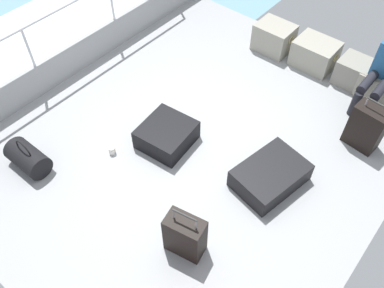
# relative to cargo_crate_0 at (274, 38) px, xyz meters

# --- Properties ---
(ground_plane) EXTENTS (4.40, 5.20, 0.06)m
(ground_plane) POSITION_rel_cargo_crate_0_xyz_m (0.30, -2.11, -0.24)
(ground_plane) COLOR #939699
(gunwale_port) EXTENTS (0.06, 5.20, 0.45)m
(gunwale_port) POSITION_rel_cargo_crate_0_xyz_m (-1.87, -2.11, 0.02)
(gunwale_port) COLOR #939699
(gunwale_port) RESTS_ON ground_plane
(railing_port) EXTENTS (0.04, 4.20, 1.02)m
(railing_port) POSITION_rel_cargo_crate_0_xyz_m (-1.87, -2.11, 0.57)
(railing_port) COLOR silver
(railing_port) RESTS_ON ground_plane
(sea_wake) EXTENTS (12.00, 12.00, 0.01)m
(sea_wake) POSITION_rel_cargo_crate_0_xyz_m (-3.30, -2.11, -0.55)
(sea_wake) COLOR #6B99A8
(sea_wake) RESTS_ON ground_plane
(cargo_crate_0) EXTENTS (0.56, 0.43, 0.41)m
(cargo_crate_0) POSITION_rel_cargo_crate_0_xyz_m (0.00, 0.00, 0.00)
(cargo_crate_0) COLOR gray
(cargo_crate_0) RESTS_ON ground_plane
(cargo_crate_1) EXTENTS (0.62, 0.46, 0.39)m
(cargo_crate_1) POSITION_rel_cargo_crate_0_xyz_m (0.65, 0.06, -0.01)
(cargo_crate_1) COLOR gray
(cargo_crate_1) RESTS_ON ground_plane
(cargo_crate_2) EXTENTS (0.59, 0.40, 0.37)m
(cargo_crate_2) POSITION_rel_cargo_crate_0_xyz_m (1.31, 0.06, -0.02)
(cargo_crate_2) COLOR gray
(cargo_crate_2) RESTS_ON ground_plane
(cargo_crate_3) EXTENTS (0.53, 0.43, 0.36)m
(cargo_crate_3) POSITION_rel_cargo_crate_0_xyz_m (1.62, 0.05, -0.03)
(cargo_crate_3) COLOR #9E9989
(cargo_crate_3) RESTS_ON ground_plane
(passenger_seated) EXTENTS (0.34, 0.66, 1.06)m
(passenger_seated) POSITION_rel_cargo_crate_0_xyz_m (1.62, -0.13, 0.34)
(passenger_seated) COLOR #26598C
(passenger_seated) RESTS_ON ground_plane
(suitcase_0) EXTENTS (0.63, 0.66, 0.27)m
(suitcase_0) POSITION_rel_cargo_crate_0_xyz_m (0.02, -2.40, -0.07)
(suitcase_0) COLOR black
(suitcase_0) RESTS_ON ground_plane
(suitcase_1) EXTENTS (0.69, 0.88, 0.25)m
(suitcase_1) POSITION_rel_cargo_crate_0_xyz_m (1.30, -2.10, -0.08)
(suitcase_1) COLOR black
(suitcase_1) RESTS_ON ground_plane
(suitcase_2) EXTENTS (0.41, 0.29, 0.65)m
(suitcase_2) POSITION_rel_cargo_crate_0_xyz_m (1.10, -3.31, 0.05)
(suitcase_2) COLOR black
(suitcase_2) RESTS_ON ground_plane
(suitcase_3) EXTENTS (0.41, 0.27, 0.69)m
(suitcase_3) POSITION_rel_cargo_crate_0_xyz_m (1.83, -0.91, 0.08)
(suitcase_3) COLOR black
(suitcase_3) RESTS_ON ground_plane
(duffel_bag) EXTENTS (0.51, 0.30, 0.43)m
(duffel_bag) POSITION_rel_cargo_crate_0_xyz_m (-0.94, -3.68, -0.06)
(duffel_bag) COLOR black
(duffel_bag) RESTS_ON ground_plane
(paper_cup) EXTENTS (0.08, 0.08, 0.10)m
(paper_cup) POSITION_rel_cargo_crate_0_xyz_m (-0.37, -2.94, -0.16)
(paper_cup) COLOR white
(paper_cup) RESTS_ON ground_plane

